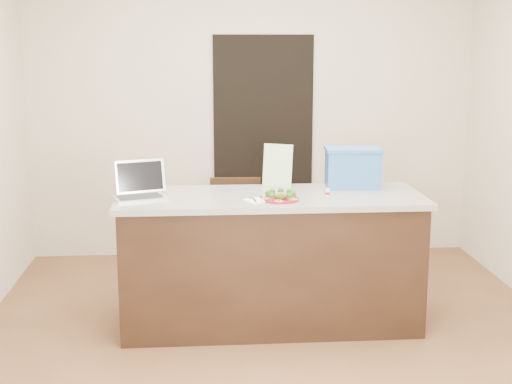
{
  "coord_description": "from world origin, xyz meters",
  "views": [
    {
      "loc": [
        -0.46,
        -4.43,
        1.93
      ],
      "look_at": [
        -0.1,
        0.2,
        0.95
      ],
      "focal_mm": 50.0,
      "sensor_mm": 36.0,
      "label": 1
    }
  ],
  "objects": [
    {
      "name": "meatballs",
      "position": [
        0.05,
        0.08,
        0.95
      ],
      "size": [
        0.1,
        0.09,
        0.04
      ],
      "color": "olive",
      "rests_on": "plate"
    },
    {
      "name": "blue_box",
      "position": [
        0.61,
        0.49,
        1.06
      ],
      "size": [
        0.41,
        0.31,
        0.28
      ],
      "rotation": [
        0.0,
        0.0,
        -0.07
      ],
      "color": "#2F67AB",
      "rests_on": "island"
    },
    {
      "name": "leaflet",
      "position": [
        0.08,
        0.53,
        1.07
      ],
      "size": [
        0.21,
        0.13,
        0.3
      ],
      "primitive_type": "cube",
      "rotation": [
        -0.14,
        0.0,
        -0.43
      ],
      "color": "white",
      "rests_on": "island"
    },
    {
      "name": "room_shell",
      "position": [
        0.0,
        0.0,
        1.62
      ],
      "size": [
        4.0,
        4.0,
        4.0
      ],
      "color": "white",
      "rests_on": "ground"
    },
    {
      "name": "napkin",
      "position": [
        -0.1,
        0.08,
        0.92
      ],
      "size": [
        0.19,
        0.19,
        0.01
      ],
      "primitive_type": "cube",
      "rotation": [
        0.0,
        0.0,
        0.43
      ],
      "color": "white",
      "rests_on": "island"
    },
    {
      "name": "yogurt_bottle",
      "position": [
        0.38,
        0.18,
        0.95
      ],
      "size": [
        0.03,
        0.03,
        0.07
      ],
      "rotation": [
        0.0,
        0.0,
        -0.12
      ],
      "color": "silver",
      "rests_on": "island"
    },
    {
      "name": "knife",
      "position": [
        -0.07,
        0.06,
        0.93
      ],
      "size": [
        0.03,
        0.19,
        0.01
      ],
      "rotation": [
        0.0,
        0.0,
        0.13
      ],
      "color": "silver",
      "rests_on": "napkin"
    },
    {
      "name": "plate",
      "position": [
        0.05,
        0.08,
        0.93
      ],
      "size": [
        0.24,
        0.24,
        0.02
      ],
      "rotation": [
        0.0,
        0.0,
        0.29
      ],
      "color": "maroon",
      "rests_on": "island"
    },
    {
      "name": "chair",
      "position": [
        -0.2,
        0.94,
        0.51
      ],
      "size": [
        0.41,
        0.41,
        0.89
      ],
      "rotation": [
        0.0,
        0.0,
        -0.05
      ],
      "color": "#372010",
      "rests_on": "ground"
    },
    {
      "name": "pepper_rings",
      "position": [
        0.05,
        0.08,
        0.94
      ],
      "size": [
        0.23,
        0.24,
        0.01
      ],
      "color": "yellow",
      "rests_on": "plate"
    },
    {
      "name": "broccoli",
      "position": [
        0.05,
        0.08,
        0.97
      ],
      "size": [
        0.21,
        0.21,
        0.04
      ],
      "color": "#194412",
      "rests_on": "plate"
    },
    {
      "name": "laptop",
      "position": [
        -0.88,
        0.27,
        0.98
      ],
      "size": [
        0.39,
        0.36,
        0.24
      ],
      "rotation": [
        0.0,
        0.0,
        0.33
      ],
      "color": "silver",
      "rests_on": "island"
    },
    {
      "name": "doorway",
      "position": [
        0.1,
        1.98,
        1.0
      ],
      "size": [
        0.9,
        0.02,
        2.0
      ],
      "primitive_type": "cube",
      "color": "black",
      "rests_on": "ground"
    },
    {
      "name": "island",
      "position": [
        0.0,
        0.25,
        0.46
      ],
      "size": [
        2.06,
        0.76,
        0.92
      ],
      "color": "black",
      "rests_on": "ground"
    },
    {
      "name": "fork",
      "position": [
        -0.12,
        0.09,
        0.93
      ],
      "size": [
        0.03,
        0.14,
        0.0
      ],
      "rotation": [
        0.0,
        0.0,
        0.08
      ],
      "color": "#B9BABE",
      "rests_on": "napkin"
    },
    {
      "name": "ground",
      "position": [
        0.0,
        0.0,
        0.0
      ],
      "size": [
        4.0,
        4.0,
        0.0
      ],
      "primitive_type": "plane",
      "color": "brown",
      "rests_on": "ground"
    }
  ]
}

